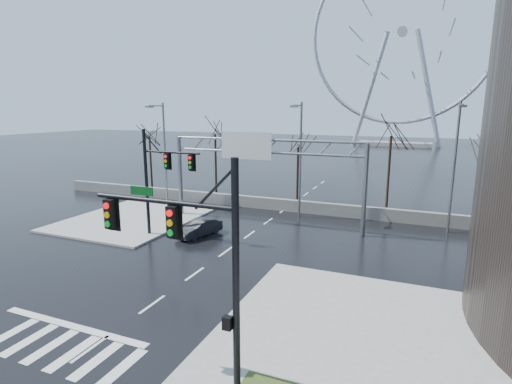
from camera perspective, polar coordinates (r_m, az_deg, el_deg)
The scene contains 17 objects.
ground at distance 20.98m, azimuth -14.61°, elevation -15.28°, with size 260.00×260.00×0.00m, color black.
sidewalk_right_ext at distance 19.21m, azimuth 15.53°, elevation -17.77°, with size 12.00×10.00×0.15m, color gray.
sidewalk_far at distance 36.23m, azimuth -17.14°, elevation -3.68°, with size 10.00×12.00×0.15m, color gray.
barrier_wall at distance 37.66m, azimuth 3.91°, elevation -1.84°, with size 52.00×0.50×1.10m, color slate.
signal_mast_near at distance 13.29m, azimuth -8.34°, elevation -8.34°, with size 5.52×0.41×8.00m.
signal_mast_far at distance 29.79m, azimuth -13.77°, elevation 2.61°, with size 4.72×0.41×8.00m.
sign_gantry at distance 32.28m, azimuth 0.51°, elevation 4.26°, with size 16.36×0.40×7.60m.
streetlight_left at distance 40.64m, azimuth -13.20°, elevation 6.51°, with size 0.50×2.55×10.00m.
streetlight_mid at distance 34.43m, azimuth 6.22°, elevation 5.85°, with size 0.50×2.55×10.00m.
streetlight_right at distance 33.14m, azimuth 26.60°, elevation 4.44°, with size 0.50×2.55×10.00m.
tree_far_left at distance 48.90m, azimuth -14.94°, elevation 6.90°, with size 3.50×3.50×7.00m.
tree_left at distance 43.56m, azimuth -5.84°, elevation 7.21°, with size 3.75×3.75×7.50m.
tree_center at distance 41.11m, azimuth 6.03°, elevation 5.81°, with size 3.25×3.25×6.50m.
tree_right at distance 38.43m, azimuth 18.67°, elevation 6.41°, with size 3.90×3.90×7.80m.
tree_far_right at distance 39.28m, azimuth 30.37°, elevation 4.34°, with size 3.40×3.40×6.80m.
ferris_wheel at distance 111.17m, azimuth 20.11°, elevation 19.78°, with size 45.00×6.00×50.91m.
car at distance 30.46m, azimuth -8.10°, elevation -5.10°, with size 1.32×3.79×1.25m, color black.
Camera 1 is at (11.64, -14.70, 9.42)m, focal length 28.00 mm.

